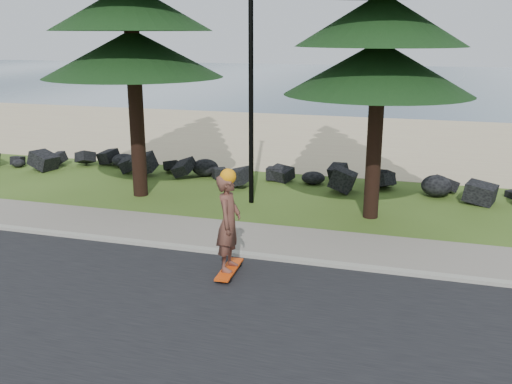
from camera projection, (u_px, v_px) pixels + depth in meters
The scene contains 9 objects.
ground at pixel (213, 239), 13.82m from camera, with size 160.00×160.00×0.00m, color #3B561B.
road at pixel (118, 326), 9.67m from camera, with size 160.00×7.00×0.02m, color black.
kerb at pixel (199, 250), 12.98m from camera, with size 160.00×0.20×0.10m, color #A29F92.
sidewalk at pixel (216, 234), 14.00m from camera, with size 160.00×2.00×0.08m, color gray.
beach_sand at pixel (321, 138), 27.21m from camera, with size 160.00×15.00×0.01m, color tan.
ocean at pixel (382, 80), 60.91m from camera, with size 160.00×58.00×0.01m, color #314B5F.
seawall_boulders at pixel (272, 183), 18.99m from camera, with size 60.00×2.40×1.10m, color black, non-canonical shape.
lamp_post at pixel (251, 59), 15.67m from camera, with size 0.25×0.14×8.14m.
skateboarder at pixel (229, 223), 11.47m from camera, with size 0.52×1.21×2.22m.
Camera 1 is at (4.72, -12.17, 4.80)m, focal length 40.00 mm.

